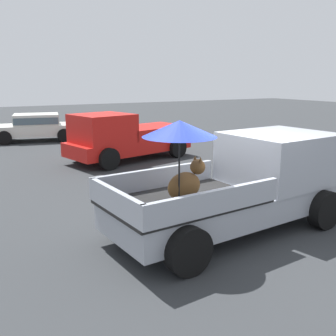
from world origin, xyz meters
name	(u,v)px	position (x,y,z in m)	size (l,w,h in m)	color
ground_plane	(228,231)	(0.00, 0.00, 0.00)	(80.00, 80.00, 0.00)	#2D3033
pickup_truck_main	(245,182)	(0.42, 0.03, 0.98)	(5.19, 2.59, 2.35)	black
pickup_truck_red	(125,137)	(0.95, 7.50, 0.87)	(5.08, 3.01, 1.80)	black
parked_sedan_near	(36,126)	(-1.10, 13.99, 0.74)	(4.57, 2.63, 1.33)	black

